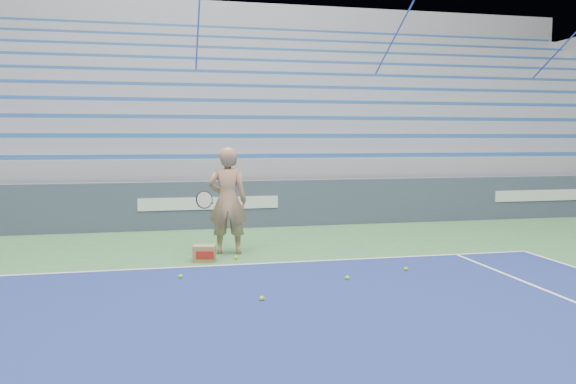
{
  "coord_description": "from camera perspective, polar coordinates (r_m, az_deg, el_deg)",
  "views": [
    {
      "loc": [
        -0.9,
        2.84,
        2.08
      ],
      "look_at": [
        1.14,
        12.38,
        1.15
      ],
      "focal_mm": 35.0,
      "sensor_mm": 36.0,
      "label": 1
    }
  ],
  "objects": [
    {
      "name": "sponsor_barrier",
      "position": [
        13.17,
        -8.02,
        -1.28
      ],
      "size": [
        30.0,
        0.32,
        1.1
      ],
      "color": "#3D475D",
      "rests_on": "ground"
    },
    {
      "name": "bleachers",
      "position": [
        18.79,
        -9.34,
        6.21
      ],
      "size": [
        31.0,
        9.15,
        7.3
      ],
      "color": "#979A9F",
      "rests_on": "ground"
    },
    {
      "name": "tennis_player",
      "position": [
        10.16,
        -6.17,
        -0.9
      ],
      "size": [
        0.99,
        0.9,
        1.93
      ],
      "color": "tan",
      "rests_on": "ground"
    },
    {
      "name": "ball_box",
      "position": [
        9.68,
        -8.5,
        -6.18
      ],
      "size": [
        0.41,
        0.34,
        0.28
      ],
      "color": "olive",
      "rests_on": "ground"
    },
    {
      "name": "tennis_ball_0",
      "position": [
        9.79,
        -5.31,
        -6.64
      ],
      "size": [
        0.07,
        0.07,
        0.07
      ],
      "primitive_type": "sphere",
      "color": "#B6D72C",
      "rests_on": "ground"
    },
    {
      "name": "tennis_ball_1",
      "position": [
        8.59,
        -10.88,
        -8.43
      ],
      "size": [
        0.07,
        0.07,
        0.07
      ],
      "primitive_type": "sphere",
      "color": "#B6D72C",
      "rests_on": "ground"
    },
    {
      "name": "tennis_ball_2",
      "position": [
        8.4,
        6.06,
        -8.68
      ],
      "size": [
        0.07,
        0.07,
        0.07
      ],
      "primitive_type": "sphere",
      "color": "#B6D72C",
      "rests_on": "ground"
    },
    {
      "name": "tennis_ball_3",
      "position": [
        7.33,
        -2.67,
        -10.77
      ],
      "size": [
        0.07,
        0.07,
        0.07
      ],
      "primitive_type": "sphere",
      "color": "#B6D72C",
      "rests_on": "ground"
    },
    {
      "name": "tennis_ball_4",
      "position": [
        9.09,
        11.9,
        -7.68
      ],
      "size": [
        0.07,
        0.07,
        0.07
      ],
      "primitive_type": "sphere",
      "color": "#B6D72C",
      "rests_on": "ground"
    }
  ]
}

